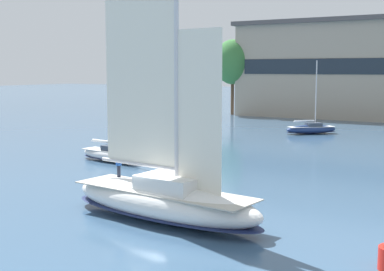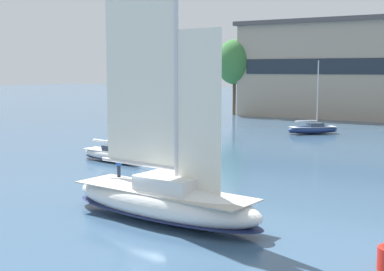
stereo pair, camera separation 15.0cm
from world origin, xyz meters
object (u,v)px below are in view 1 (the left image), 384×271
Objects in this scene: tree_shore_left at (233,62)px; sailboat_moored_far_slip at (311,129)px; sailboat_moored_near_marina at (111,154)px; sailboat_moored_mid_channel at (193,128)px; sailboat_main at (163,197)px.

sailboat_moored_far_slip is at bearing -43.88° from tree_shore_left.
sailboat_moored_near_marina is 0.77× the size of sailboat_moored_mid_channel.
sailboat_moored_near_marina is at bearing -79.19° from sailboat_moored_mid_channel.
sailboat_moored_mid_channel is at bearing -147.48° from sailboat_moored_far_slip.
sailboat_moored_near_marina reaches higher than sailboat_moored_far_slip.
sailboat_moored_mid_channel is (8.77, -28.14, -8.36)m from tree_shore_left.
tree_shore_left is 0.79× the size of sailboat_main.
sailboat_moored_mid_channel reaches higher than sailboat_moored_far_slip.
sailboat_moored_mid_channel is at bearing -72.68° from tree_shore_left.
sailboat_main is at bearing -66.46° from tree_shore_left.
tree_shore_left is 50.91m from sailboat_moored_near_marina.
sailboat_main reaches higher than sailboat_moored_far_slip.
sailboat_main reaches higher than tree_shore_left.
sailboat_moored_far_slip is (8.42, 28.27, -0.02)m from sailboat_moored_near_marina.
sailboat_moored_near_marina is 20.79m from sailboat_moored_mid_channel.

